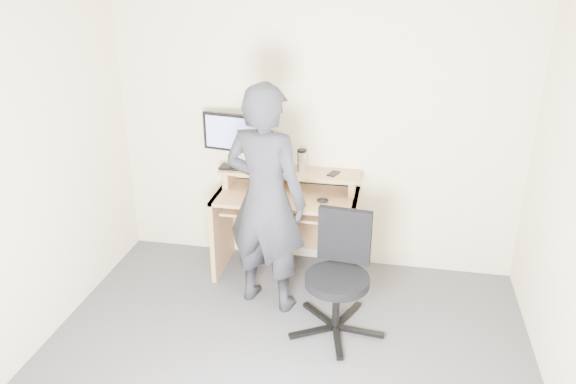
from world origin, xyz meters
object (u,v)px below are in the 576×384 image
(person, at_px, (266,200))
(office_chair, at_px, (339,270))
(monitor, at_px, (231,136))
(desk, at_px, (288,212))

(person, bearing_deg, office_chair, 174.55)
(monitor, bearing_deg, office_chair, -29.20)
(desk, xyz_separation_m, office_chair, (0.53, -0.78, -0.06))
(office_chair, height_order, person, person)
(desk, distance_m, person, 0.66)
(desk, height_order, person, person)
(office_chair, relative_size, person, 0.50)
(office_chair, distance_m, person, 0.76)
(office_chair, xyz_separation_m, person, (-0.60, 0.22, 0.42))
(monitor, bearing_deg, desk, 4.76)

